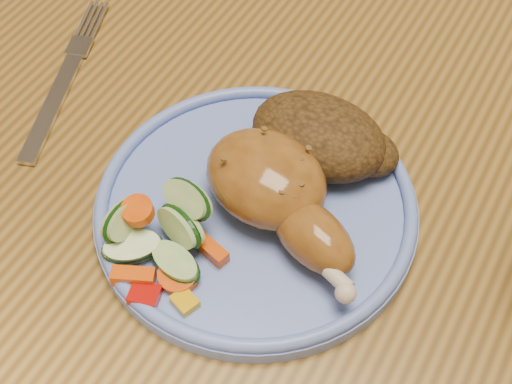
# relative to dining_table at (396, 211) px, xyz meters

# --- Properties ---
(dining_table) EXTENTS (0.90, 1.40, 0.75)m
(dining_table) POSITION_rel_dining_table_xyz_m (0.00, 0.00, 0.00)
(dining_table) COLOR olive
(dining_table) RESTS_ON ground
(plate) EXTENTS (0.24, 0.24, 0.01)m
(plate) POSITION_rel_dining_table_xyz_m (-0.08, -0.11, 0.09)
(plate) COLOR #6581D8
(plate) RESTS_ON dining_table
(plate_rim) EXTENTS (0.23, 0.23, 0.01)m
(plate_rim) POSITION_rel_dining_table_xyz_m (-0.08, -0.11, 0.10)
(plate_rim) COLOR #6581D8
(plate_rim) RESTS_ON plate
(chicken_leg) EXTENTS (0.15, 0.11, 0.05)m
(chicken_leg) POSITION_rel_dining_table_xyz_m (-0.06, -0.11, 0.12)
(chicken_leg) COLOR #90581E
(chicken_leg) RESTS_ON plate
(rice_pilaf) EXTENTS (0.11, 0.08, 0.05)m
(rice_pilaf) POSITION_rel_dining_table_xyz_m (-0.06, -0.05, 0.11)
(rice_pilaf) COLOR #4A3012
(rice_pilaf) RESTS_ON plate
(vegetable_pile) EXTENTS (0.09, 0.10, 0.05)m
(vegetable_pile) POSITION_rel_dining_table_xyz_m (-0.12, -0.18, 0.11)
(vegetable_pile) COLOR #A50A05
(vegetable_pile) RESTS_ON plate
(fork) EXTENTS (0.07, 0.17, 0.00)m
(fork) POSITION_rel_dining_table_xyz_m (-0.29, -0.08, 0.09)
(fork) COLOR silver
(fork) RESTS_ON dining_table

